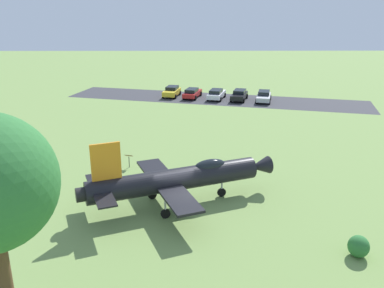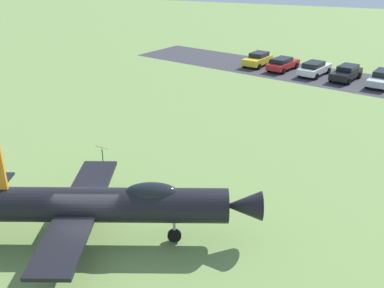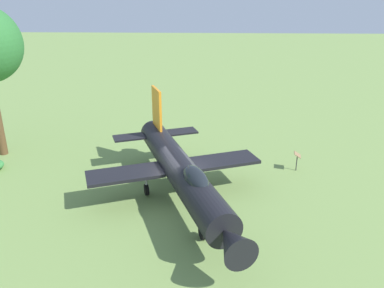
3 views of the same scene
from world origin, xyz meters
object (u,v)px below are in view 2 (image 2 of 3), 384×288
Objects in this scene: parked_car_black at (346,73)px; info_plaque at (102,150)px; parked_car_silver at (382,78)px; parked_car_white at (314,68)px; parked_car_red at (283,64)px; display_jet at (101,204)px; parked_car_yellow at (258,59)px.

info_plaque is at bearing -9.06° from parked_car_black.
parked_car_black is (-0.85, -3.30, 0.00)m from parked_car_silver.
parked_car_white is (-1.51, -6.48, 0.01)m from parked_car_silver.
parked_car_red is at bearing 91.45° from parked_car_white.
display_jet reaches higher than parked_car_black.
parked_car_silver is (-24.34, 15.31, -0.11)m from info_plaque.
parked_car_yellow reaches higher than parked_car_white.
parked_car_black is 0.98× the size of parked_car_red.
info_plaque is 28.75m from parked_car_silver.
display_jet is at bearing -6.64° from parked_car_silver.
parked_car_silver and parked_car_black have the same top height.
parked_car_yellow reaches higher than info_plaque.
parked_car_red is at bearing 66.68° from display_jet.
parked_car_white is at bearing -90.12° from parked_car_silver.
parked_car_red is (-33.30, 1.10, -1.13)m from display_jet.
parked_car_white reaches higher than parked_car_red.
display_jet is 34.32m from parked_car_yellow.
parked_car_white reaches higher than parked_car_black.
parked_car_yellow is (-1.85, -6.42, 0.02)m from parked_car_white.
parked_car_yellow is (-27.70, 2.41, -0.08)m from info_plaque.
info_plaque is at bearing 177.29° from parked_car_white.
parked_car_white is at bearing -88.60° from parked_car_red.
parked_car_black is at bearing 87.90° from parked_car_yellow.
parked_car_yellow is at bearing -88.23° from parked_car_black.
parked_car_white is at bearing 86.45° from parked_car_yellow.
parked_car_yellow is (-34.25, -1.88, -1.09)m from display_jet.
info_plaque is at bearing 101.82° from display_jet.
parked_car_white is (-32.40, 4.53, -1.11)m from display_jet.
parked_car_yellow is at bearing 88.38° from parked_car_red.
parked_car_black is 9.93m from parked_car_yellow.
display_jet is 2.68× the size of parked_car_black.
info_plaque is 0.26× the size of parked_car_yellow.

